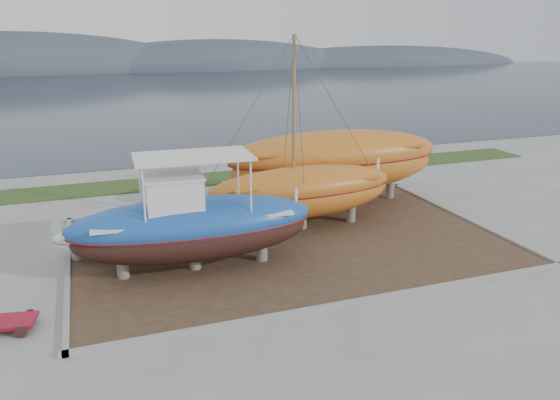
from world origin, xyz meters
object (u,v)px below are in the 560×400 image
object	(u,v)px
orange_sailboat	(303,136)
blue_caique	(193,214)
white_dinghy	(107,243)
red_trailer	(9,325)
orange_bare_hull	(334,169)

from	to	relation	value
orange_sailboat	blue_caique	bearing A→B (deg)	-155.24
white_dinghy	orange_sailboat	size ratio (longest dim) A/B	0.47
blue_caique	red_trailer	bearing A→B (deg)	-156.43
red_trailer	white_dinghy	bearing A→B (deg)	66.80
white_dinghy	orange_bare_hull	bearing A→B (deg)	27.55
orange_bare_hull	orange_sailboat	bearing A→B (deg)	-133.20
blue_caique	orange_sailboat	bearing A→B (deg)	28.94
orange_sailboat	red_trailer	distance (m)	13.66
blue_caique	white_dinghy	distance (m)	4.15
white_dinghy	orange_bare_hull	world-z (taller)	orange_bare_hull
blue_caique	white_dinghy	world-z (taller)	blue_caique
orange_sailboat	red_trailer	xyz separation A→B (m)	(-11.87, -5.26, -4.22)
orange_sailboat	orange_bare_hull	size ratio (longest dim) A/B	0.77
red_trailer	orange_sailboat	bearing A→B (deg)	34.88
blue_caique	orange_bare_hull	distance (m)	10.37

